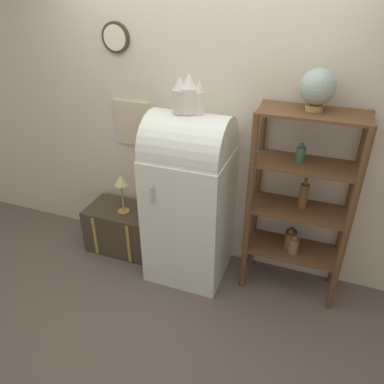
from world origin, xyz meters
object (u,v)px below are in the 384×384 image
object	(u,v)px
vase_left	(180,96)
desk_lamp	(121,185)
refrigerator	(189,196)
vase_right	(199,98)
vase_center	(189,95)
suitcase_trunk	(123,228)
globe	(317,88)

from	to	relation	value
vase_left	desk_lamp	distance (m)	1.07
desk_lamp	refrigerator	bearing A→B (deg)	-2.53
refrigerator	vase_right	size ratio (longest dim) A/B	5.93
refrigerator	vase_center	size ratio (longest dim) A/B	5.10
suitcase_trunk	desk_lamp	bearing A→B (deg)	-30.63
globe	vase_right	size ratio (longest dim) A/B	1.12
suitcase_trunk	globe	world-z (taller)	globe
vase_left	desk_lamp	world-z (taller)	vase_left
suitcase_trunk	vase_right	bearing A→B (deg)	-4.07
vase_center	desk_lamp	size ratio (longest dim) A/B	0.76
globe	desk_lamp	xyz separation A→B (m)	(-1.54, -0.10, -0.99)
vase_right	desk_lamp	distance (m)	1.15
suitcase_trunk	vase_left	world-z (taller)	vase_left
refrigerator	desk_lamp	xyz separation A→B (m)	(-0.67, 0.03, -0.04)
vase_left	vase_right	distance (m)	0.14
globe	vase_center	xyz separation A→B (m)	(-0.87, -0.13, -0.10)
refrigerator	desk_lamp	distance (m)	0.68
globe	vase_right	world-z (taller)	globe
refrigerator	suitcase_trunk	xyz separation A→B (m)	(-0.73, 0.06, -0.55)
globe	vase_left	distance (m)	0.95
vase_left	vase_right	world-z (taller)	vase_left
suitcase_trunk	desk_lamp	size ratio (longest dim) A/B	1.71
suitcase_trunk	vase_center	world-z (taller)	vase_center
refrigerator	desk_lamp	world-z (taller)	refrigerator
vase_center	desk_lamp	bearing A→B (deg)	177.47
suitcase_trunk	vase_right	distance (m)	1.60
globe	vase_right	bearing A→B (deg)	-171.20
suitcase_trunk	refrigerator	bearing A→B (deg)	-4.93
globe	vase_right	distance (m)	0.81
desk_lamp	globe	bearing A→B (deg)	3.66
suitcase_trunk	vase_left	bearing A→B (deg)	-6.39
globe	vase_center	size ratio (longest dim) A/B	0.97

